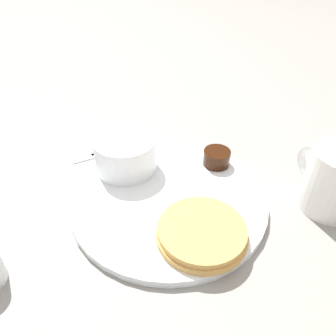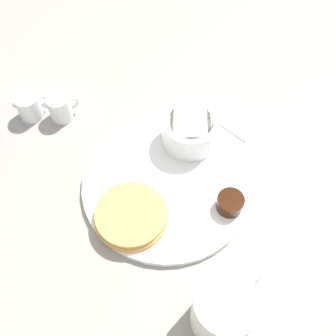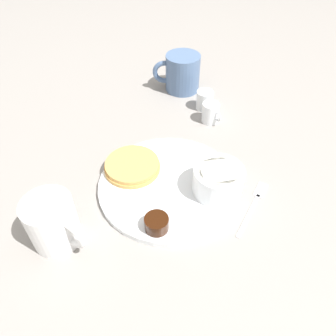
% 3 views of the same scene
% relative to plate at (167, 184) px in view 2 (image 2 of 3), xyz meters
% --- Properties ---
extents(ground_plane, '(4.00, 4.00, 0.00)m').
position_rel_plate_xyz_m(ground_plane, '(0.00, 0.00, -0.01)').
color(ground_plane, gray).
extents(plate, '(0.29, 0.29, 0.01)m').
position_rel_plate_xyz_m(plate, '(0.00, 0.00, 0.00)').
color(plate, white).
rests_on(plate, ground_plane).
extents(pancake_stack, '(0.12, 0.12, 0.02)m').
position_rel_plate_xyz_m(pancake_stack, '(0.08, -0.02, 0.01)').
color(pancake_stack, tan).
rests_on(pancake_stack, plate).
extents(bowl, '(0.10, 0.10, 0.06)m').
position_rel_plate_xyz_m(bowl, '(-0.10, -0.00, 0.04)').
color(bowl, white).
rests_on(bowl, plate).
extents(syrup_cup, '(0.04, 0.04, 0.03)m').
position_rel_plate_xyz_m(syrup_cup, '(-0.00, 0.11, 0.02)').
color(syrup_cup, black).
rests_on(syrup_cup, plate).
extents(butter_ramekin, '(0.05, 0.05, 0.04)m').
position_rel_plate_xyz_m(butter_ramekin, '(-0.11, 0.01, 0.02)').
color(butter_ramekin, white).
rests_on(butter_ramekin, plate).
extents(coffee_mug, '(0.12, 0.09, 0.10)m').
position_rel_plate_xyz_m(coffee_mug, '(0.17, 0.16, 0.04)').
color(coffee_mug, white).
rests_on(coffee_mug, ground_plane).
extents(creamer_pitcher_near, '(0.05, 0.05, 0.05)m').
position_rel_plate_xyz_m(creamer_pitcher_near, '(-0.06, -0.24, 0.02)').
color(creamer_pitcher_near, white).
rests_on(creamer_pitcher_near, ground_plane).
extents(creamer_pitcher_far, '(0.06, 0.05, 0.05)m').
position_rel_plate_xyz_m(creamer_pitcher_far, '(-0.04, -0.30, 0.02)').
color(creamer_pitcher_far, white).
rests_on(creamer_pitcher_far, ground_plane).
extents(fork, '(0.06, 0.15, 0.00)m').
position_rel_plate_xyz_m(fork, '(-0.17, 0.01, -0.00)').
color(fork, silver).
rests_on(fork, ground_plane).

